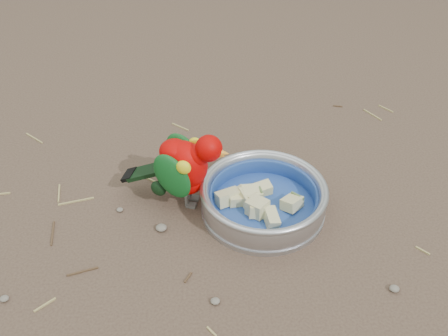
{
  "coord_description": "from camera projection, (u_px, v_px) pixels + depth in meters",
  "views": [
    {
      "loc": [
        -0.01,
        -0.65,
        0.67
      ],
      "look_at": [
        0.01,
        0.09,
        0.08
      ],
      "focal_mm": 40.0,
      "sensor_mm": 36.0,
      "label": 1
    }
  ],
  "objects": [
    {
      "name": "food_bowl",
      "position": [
        263.0,
        208.0,
        0.97
      ],
      "size": [
        0.24,
        0.24,
        0.02
      ],
      "primitive_type": "cylinder",
      "color": "#B2B2BA",
      "rests_on": "ground"
    },
    {
      "name": "fruit_wedges",
      "position": [
        263.0,
        199.0,
        0.96
      ],
      "size": [
        0.14,
        0.14,
        0.03
      ],
      "primitive_type": null,
      "color": "beige",
      "rests_on": "food_bowl"
    },
    {
      "name": "lory_parrot",
      "position": [
        185.0,
        171.0,
        0.95
      ],
      "size": [
        0.21,
        0.14,
        0.16
      ],
      "primitive_type": null,
      "rotation": [
        0.0,
        0.0,
        -1.84
      ],
      "color": "#B50200",
      "rests_on": "ground"
    },
    {
      "name": "ground",
      "position": [
        218.0,
        233.0,
        0.93
      ],
      "size": [
        60.0,
        60.0,
        0.0
      ],
      "primitive_type": "plane",
      "color": "#4D3A2E"
    },
    {
      "name": "ground_debris",
      "position": [
        222.0,
        228.0,
        0.93
      ],
      "size": [
        0.9,
        0.8,
        0.01
      ],
      "primitive_type": null,
      "color": "#A19057",
      "rests_on": "ground"
    },
    {
      "name": "bowl_wall",
      "position": [
        264.0,
        196.0,
        0.95
      ],
      "size": [
        0.24,
        0.24,
        0.04
      ],
      "primitive_type": null,
      "color": "#B2B2BA",
      "rests_on": "food_bowl"
    }
  ]
}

